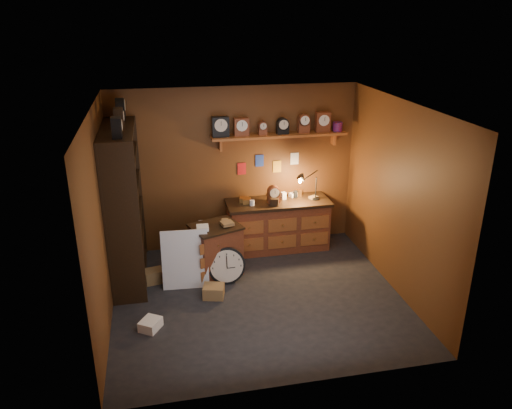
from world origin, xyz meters
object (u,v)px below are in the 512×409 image
object	(u,v)px
workbench	(278,222)
big_round_clock	(227,266)
low_cabinet	(216,248)
shelving_unit	(122,200)

from	to	relation	value
workbench	big_round_clock	size ratio (longest dim) A/B	3.08
big_round_clock	low_cabinet	bearing A→B (deg)	109.96
low_cabinet	big_round_clock	distance (m)	0.36
workbench	big_round_clock	distance (m)	1.42
workbench	low_cabinet	bearing A→B (deg)	-149.64
workbench	low_cabinet	size ratio (longest dim) A/B	1.94
low_cabinet	workbench	bearing A→B (deg)	10.21
workbench	low_cabinet	xyz separation A→B (m)	(-1.13, -0.66, -0.04)
shelving_unit	low_cabinet	xyz separation A→B (m)	(1.32, -0.17, -0.82)
shelving_unit	big_round_clock	size ratio (longest dim) A/B	4.61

